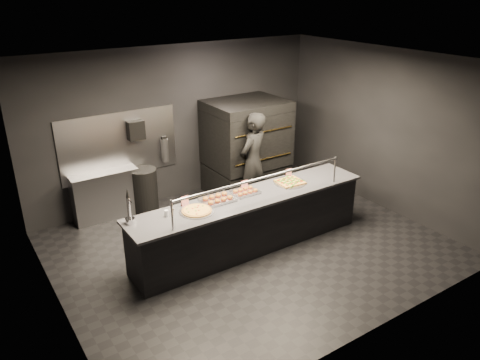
# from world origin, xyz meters

# --- Properties ---
(room) EXTENTS (6.04, 6.00, 3.00)m
(room) POSITION_xyz_m (-0.02, 0.05, 1.50)
(room) COLOR black
(room) RESTS_ON ground
(service_counter) EXTENTS (4.10, 0.78, 1.37)m
(service_counter) POSITION_xyz_m (0.00, -0.00, 0.46)
(service_counter) COLOR black
(service_counter) RESTS_ON ground
(pizza_oven) EXTENTS (1.50, 1.23, 1.91)m
(pizza_oven) POSITION_xyz_m (1.20, 1.90, 0.97)
(pizza_oven) COLOR black
(pizza_oven) RESTS_ON ground
(prep_shelf) EXTENTS (1.20, 0.35, 0.90)m
(prep_shelf) POSITION_xyz_m (-1.60, 2.32, 0.45)
(prep_shelf) COLOR #99999E
(prep_shelf) RESTS_ON ground
(towel_dispenser) EXTENTS (0.30, 0.20, 0.35)m
(towel_dispenser) POSITION_xyz_m (-0.90, 2.39, 1.55)
(towel_dispenser) COLOR black
(towel_dispenser) RESTS_ON room
(fire_extinguisher) EXTENTS (0.14, 0.14, 0.51)m
(fire_extinguisher) POSITION_xyz_m (-0.35, 2.40, 1.06)
(fire_extinguisher) COLOR #B2B2B7
(fire_extinguisher) RESTS_ON room
(beer_tap) EXTENTS (0.14, 0.20, 0.53)m
(beer_tap) POSITION_xyz_m (-1.91, 0.20, 1.07)
(beer_tap) COLOR silver
(beer_tap) RESTS_ON service_counter
(round_pizza) EXTENTS (0.51, 0.51, 0.03)m
(round_pizza) POSITION_xyz_m (-0.97, -0.00, 0.94)
(round_pizza) COLOR silver
(round_pizza) RESTS_ON service_counter
(slider_tray_a) EXTENTS (0.51, 0.39, 0.08)m
(slider_tray_a) POSITION_xyz_m (-0.52, 0.15, 0.95)
(slider_tray_a) COLOR silver
(slider_tray_a) RESTS_ON service_counter
(slider_tray_b) EXTENTS (0.45, 0.36, 0.07)m
(slider_tray_b) POSITION_xyz_m (-0.00, 0.15, 0.95)
(slider_tray_b) COLOR silver
(slider_tray_b) RESTS_ON service_counter
(square_pizza) EXTENTS (0.53, 0.53, 0.05)m
(square_pizza) POSITION_xyz_m (0.85, 0.07, 0.94)
(square_pizza) COLOR silver
(square_pizza) RESTS_ON service_counter
(condiment_jar) EXTENTS (0.15, 0.06, 0.10)m
(condiment_jar) POSITION_xyz_m (-1.37, 0.11, 0.97)
(condiment_jar) COLOR silver
(condiment_jar) RESTS_ON service_counter
(tent_cards) EXTENTS (2.13, 0.04, 0.15)m
(tent_cards) POSITION_xyz_m (0.02, 0.28, 1.00)
(tent_cards) COLOR white
(tent_cards) RESTS_ON service_counter
(trash_bin) EXTENTS (0.50, 0.50, 0.83)m
(trash_bin) POSITION_xyz_m (-0.90, 2.22, 0.42)
(trash_bin) COLOR black
(trash_bin) RESTS_ON ground
(worker) EXTENTS (0.81, 0.69, 1.89)m
(worker) POSITION_xyz_m (0.87, 1.18, 0.94)
(worker) COLOR black
(worker) RESTS_ON ground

